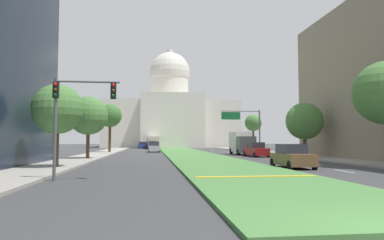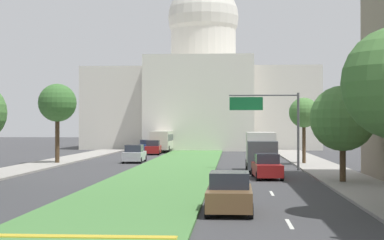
{
  "view_description": "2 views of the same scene",
  "coord_description": "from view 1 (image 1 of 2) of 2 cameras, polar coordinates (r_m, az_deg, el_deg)",
  "views": [
    {
      "loc": [
        -5.44,
        -6.7,
        2.04
      ],
      "look_at": [
        0.81,
        46.15,
        5.14
      ],
      "focal_mm": 32.39,
      "sensor_mm": 36.0,
      "label": 1
    },
    {
      "loc": [
        4.98,
        -8.97,
        3.81
      ],
      "look_at": [
        0.28,
        62.39,
        4.38
      ],
      "focal_mm": 57.48,
      "sensor_mm": 36.0,
      "label": 2
    }
  ],
  "objects": [
    {
      "name": "box_truck_delivery",
      "position": [
        49.57,
        8.16,
        -3.72
      ],
      "size": [
        2.4,
        6.4,
        3.2
      ],
      "color": "#4C5156",
      "rests_on": "ground_plane"
    },
    {
      "name": "city_bus",
      "position": [
        84.47,
        -6.36,
        -3.49
      ],
      "size": [
        2.62,
        11.0,
        2.95
      ],
      "color": "beige",
      "rests_on": "ground_plane"
    },
    {
      "name": "capitol_building",
      "position": [
        102.19,
        -3.68,
        0.48
      ],
      "size": [
        36.83,
        29.51,
        29.15
      ],
      "color": "silver",
      "rests_on": "ground_plane"
    },
    {
      "name": "street_tree_right_far",
      "position": [
        59.8,
        10.05,
        -0.5
      ],
      "size": [
        2.88,
        2.88,
        6.43
      ],
      "color": "#4C3823",
      "rests_on": "ground_plane"
    },
    {
      "name": "street_tree_left_near",
      "position": [
        26.61,
        -21.26,
        1.67
      ],
      "size": [
        3.59,
        3.59,
        6.07
      ],
      "color": "#4C3823",
      "rests_on": "ground_plane"
    },
    {
      "name": "street_tree_right_mid",
      "position": [
        41.9,
        18.01,
        -0.19
      ],
      "size": [
        4.25,
        4.25,
        6.36
      ],
      "color": "#4C3823",
      "rests_on": "ground_plane"
    },
    {
      "name": "sedan_midblock",
      "position": [
        43.48,
        10.49,
        -4.88
      ],
      "size": [
        2.11,
        4.65,
        1.77
      ],
      "color": "maroon",
      "rests_on": "ground_plane"
    },
    {
      "name": "sedan_lead_stopped",
      "position": [
        26.57,
        16.14,
        -5.84
      ],
      "size": [
        2.02,
        4.35,
        1.76
      ],
      "color": "brown",
      "rests_on": "ground_plane"
    },
    {
      "name": "sedan_far_horizon",
      "position": [
        76.0,
        -6.56,
        -4.2
      ],
      "size": [
        2.02,
        4.32,
        1.85
      ],
      "color": "maroon",
      "rests_on": "ground_plane"
    },
    {
      "name": "overhead_guide_sign",
      "position": [
        51.44,
        8.71,
        -0.37
      ],
      "size": [
        5.89,
        0.2,
        6.5
      ],
      "color": "#515456",
      "rests_on": "ground_plane"
    },
    {
      "name": "lane_dashes_right",
      "position": [
        46.45,
        9.06,
        -5.8
      ],
      "size": [
        0.16,
        51.42,
        0.01
      ],
      "color": "silver",
      "rests_on": "ground_plane"
    },
    {
      "name": "sidewalk_left",
      "position": [
        45.73,
        -16.06,
        -5.67
      ],
      "size": [
        4.0,
        86.39,
        0.15
      ],
      "primitive_type": "cube",
      "color": "#9E9991",
      "rests_on": "ground_plane"
    },
    {
      "name": "street_tree_left_far",
      "position": [
        56.77,
        -13.35,
        0.66
      ],
      "size": [
        3.7,
        3.7,
        7.81
      ],
      "color": "#4C3823",
      "rests_on": "ground_plane"
    },
    {
      "name": "ground_plane",
      "position": [
        55.0,
        -1.07,
        -5.46
      ],
      "size": [
        260.0,
        260.0,
        0.0
      ],
      "primitive_type": "plane",
      "color": "#3D3D3F"
    },
    {
      "name": "street_tree_left_mid",
      "position": [
        38.03,
        -16.7,
        0.68
      ],
      "size": [
        4.08,
        4.08,
        6.67
      ],
      "color": "#4C3823",
      "rests_on": "ground_plane"
    },
    {
      "name": "sidewalk_right",
      "position": [
        48.67,
        15.32,
        -5.53
      ],
      "size": [
        4.0,
        86.39,
        0.15
      ],
      "primitive_type": "cube",
      "color": "#9E9991",
      "rests_on": "ground_plane"
    },
    {
      "name": "sedan_distant",
      "position": [
        59.38,
        -6.27,
        -4.47
      ],
      "size": [
        2.0,
        4.6,
        1.8
      ],
      "color": "#BCBCC1",
      "rests_on": "ground_plane"
    },
    {
      "name": "median_curb_nose",
      "position": [
        18.44,
        10.58,
        -9.14
      ],
      "size": [
        6.4,
        0.5,
        0.04
      ],
      "primitive_type": "cube",
      "color": "gold",
      "rests_on": "grass_median"
    },
    {
      "name": "grass_median",
      "position": [
        50.23,
        -0.53,
        -5.58
      ],
      "size": [
        7.11,
        86.39,
        0.14
      ],
      "primitive_type": "cube",
      "color": "#4C8442",
      "rests_on": "ground_plane"
    },
    {
      "name": "sedan_very_far",
      "position": [
        86.64,
        -8.11,
        -4.13
      ],
      "size": [
        2.01,
        4.69,
        1.65
      ],
      "color": "navy",
      "rests_on": "ground_plane"
    },
    {
      "name": "traffic_light_near_left",
      "position": [
        18.72,
        -19.06,
        2.22
      ],
      "size": [
        3.34,
        0.35,
        5.2
      ],
      "color": "#515456",
      "rests_on": "ground_plane"
    }
  ]
}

